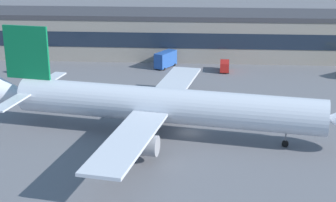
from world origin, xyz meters
name	(u,v)px	position (x,y,z in m)	size (l,w,h in m)	color
ground_plane	(190,133)	(0.00, 0.00, 0.00)	(600.00, 600.00, 0.00)	slate
terminal_building	(196,34)	(0.00, 57.93, 6.25)	(156.61, 17.79, 12.45)	gray
airliner	(161,105)	(-4.93, -1.32, 5.55)	(63.07, 54.08, 18.15)	silver
catering_truck	(166,59)	(-7.50, 44.83, 2.29)	(5.66, 7.58, 4.15)	#2651A5
pushback_tractor	(21,69)	(-42.96, 36.35, 1.05)	(5.43, 4.86, 1.75)	black
crew_van	(225,66)	(7.56, 41.81, 1.46)	(2.48, 5.30, 2.55)	red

